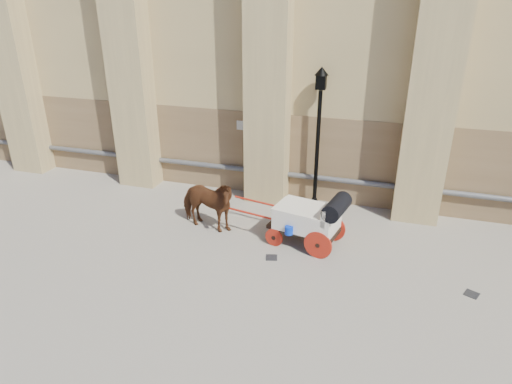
% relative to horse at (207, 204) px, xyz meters
% --- Properties ---
extents(ground, '(90.00, 90.00, 0.00)m').
position_rel_horse_xyz_m(ground, '(2.14, -0.90, -0.86)').
color(ground, gray).
rests_on(ground, ground).
extents(horse, '(2.17, 1.28, 1.72)m').
position_rel_horse_xyz_m(horse, '(0.00, 0.00, 0.00)').
color(horse, brown).
rests_on(horse, ground).
extents(carriage, '(3.90, 1.75, 1.65)m').
position_rel_horse_xyz_m(carriage, '(3.22, -0.01, 0.03)').
color(carriage, black).
rests_on(carriage, ground).
extents(street_lamp, '(0.44, 0.44, 4.68)m').
position_rel_horse_xyz_m(street_lamp, '(2.84, 2.73, 1.64)').
color(street_lamp, black).
rests_on(street_lamp, ground).
extents(drain_grate_near, '(0.39, 0.39, 0.01)m').
position_rel_horse_xyz_m(drain_grate_near, '(2.34, -1.02, -0.85)').
color(drain_grate_near, black).
rests_on(drain_grate_near, ground).
extents(drain_grate_far, '(0.42, 0.42, 0.01)m').
position_rel_horse_xyz_m(drain_grate_far, '(7.48, -1.18, -0.85)').
color(drain_grate_far, black).
rests_on(drain_grate_far, ground).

